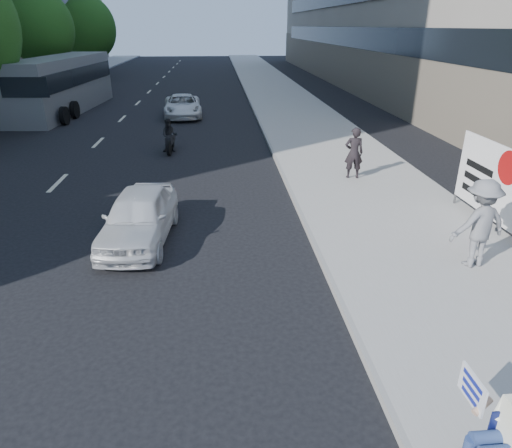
{
  "coord_description": "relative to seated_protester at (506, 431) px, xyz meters",
  "views": [
    {
      "loc": [
        -0.82,
        -7.71,
        5.06
      ],
      "look_at": [
        -0.08,
        1.36,
        1.09
      ],
      "focal_mm": 32.0,
      "sensor_mm": 36.0,
      "label": 1
    }
  ],
  "objects": [
    {
      "name": "ground",
      "position": [
        -2.29,
        4.19,
        -0.87
      ],
      "size": [
        160.0,
        160.0,
        0.0
      ],
      "primitive_type": "plane",
      "color": "black",
      "rests_on": "ground"
    },
    {
      "name": "near_sidewalk",
      "position": [
        1.71,
        24.19,
        -0.8
      ],
      "size": [
        5.0,
        120.0,
        0.15
      ],
      "primitive_type": "cube",
      "color": "#9D9A93",
      "rests_on": "ground"
    },
    {
      "name": "tree_far_d",
      "position": [
        -15.99,
        34.19,
        4.01
      ],
      "size": [
        4.8,
        4.8,
        7.65
      ],
      "color": "#382616",
      "rests_on": "ground"
    },
    {
      "name": "tree_far_e",
      "position": [
        -15.99,
        48.19,
        3.91
      ],
      "size": [
        5.4,
        5.4,
        7.89
      ],
      "color": "#382616",
      "rests_on": "ground"
    },
    {
      "name": "seated_protester",
      "position": [
        0.0,
        0.0,
        0.0
      ],
      "size": [
        0.83,
        1.11,
        1.31
      ],
      "color": "navy",
      "rests_on": "near_sidewalk"
    },
    {
      "name": "jogger",
      "position": [
        2.43,
        5.05,
        0.27
      ],
      "size": [
        1.39,
        0.95,
        1.98
      ],
      "primitive_type": "imported",
      "rotation": [
        0.0,
        0.0,
        3.32
      ],
      "color": "gray",
      "rests_on": "near_sidewalk"
    },
    {
      "name": "pedestrian_woman",
      "position": [
        1.5,
        11.5,
        0.16
      ],
      "size": [
        0.68,
        0.48,
        1.77
      ],
      "primitive_type": "imported",
      "rotation": [
        0.0,
        0.0,
        3.06
      ],
      "color": "black",
      "rests_on": "near_sidewalk"
    },
    {
      "name": "protest_banner",
      "position": [
        3.86,
        7.26,
        0.53
      ],
      "size": [
        0.08,
        3.06,
        2.2
      ],
      "color": "#4C4C4C",
      "rests_on": "near_sidewalk"
    },
    {
      "name": "white_sedan_near",
      "position": [
        -5.18,
        7.25,
        -0.22
      ],
      "size": [
        1.84,
        3.94,
        1.31
      ],
      "primitive_type": "imported",
      "rotation": [
        0.0,
        0.0,
        -0.08
      ],
      "color": "silver",
      "rests_on": "ground"
    },
    {
      "name": "white_sedan_far",
      "position": [
        -5.22,
        24.58,
        -0.23
      ],
      "size": [
        2.47,
        4.76,
        1.28
      ],
      "primitive_type": "imported",
      "rotation": [
        0.0,
        0.0,
        0.07
      ],
      "color": "white",
      "rests_on": "ground"
    },
    {
      "name": "motorcycle",
      "position": [
        -5.22,
        16.21,
        -0.24
      ],
      "size": [
        0.73,
        2.05,
        1.42
      ],
      "rotation": [
        0.0,
        0.0,
        -0.07
      ],
      "color": "black",
      "rests_on": "ground"
    },
    {
      "name": "bus",
      "position": [
        -12.79,
        27.08,
        0.76
      ],
      "size": [
        3.45,
        12.21,
        3.3
      ],
      "rotation": [
        0.0,
        0.0,
        -0.07
      ],
      "color": "slate",
      "rests_on": "ground"
    }
  ]
}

